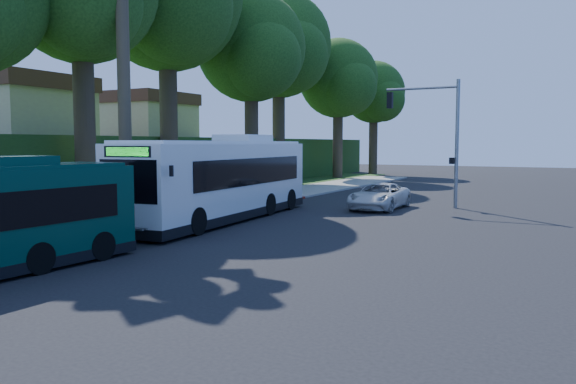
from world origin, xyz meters
The scene contains 15 objects.
ground centered at (0.00, 0.00, 0.00)m, with size 140.00×140.00×0.00m, color black.
sidewalk centered at (-7.30, 0.00, 0.06)m, with size 4.50×70.00×0.12m, color gray.
red_curb centered at (-5.00, -4.00, 0.07)m, with size 0.25×30.00×0.13m, color maroon.
grass_verge centered at (-13.00, 5.00, 0.03)m, with size 8.00×70.00×0.06m, color #234719.
bus_shelter centered at (-7.26, -2.86, 1.81)m, with size 3.20×1.51×2.55m.
stop_sign_pole centered at (-5.40, -5.00, 2.08)m, with size 0.35×0.06×3.17m.
traffic_signal_pole centered at (3.78, 10.00, 4.42)m, with size 4.10×0.30×7.00m.
hillside_backdrop centered at (-26.30, 15.10, 2.44)m, with size 24.00×60.00×8.80m.
tree_1 centered at (-13.37, 7.98, 12.73)m, with size 10.50×10.00×18.26m.
tree_2 centered at (-11.89, 15.98, 10.48)m, with size 8.82×8.40×15.12m.
tree_3 centered at (-13.88, 23.98, 11.98)m, with size 10.08×9.60×17.28m.
tree_4 centered at (-11.40, 31.98, 9.73)m, with size 8.40×8.00×14.14m.
tree_5 centered at (-10.41, 39.99, 8.96)m, with size 7.35×7.00×12.86m.
white_bus centered at (-3.80, 0.15, 1.94)m, with size 4.00×13.51×3.97m.
pickup centered at (1.23, 7.67, 0.70)m, with size 2.33×5.04×1.40m, color silver.
Camera 1 is at (11.02, -21.35, 3.54)m, focal length 35.00 mm.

